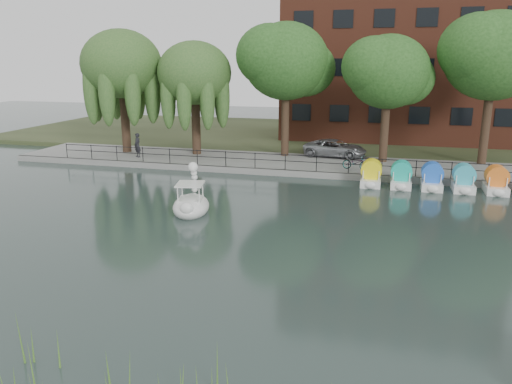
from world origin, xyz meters
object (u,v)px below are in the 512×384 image
at_px(bicycle, 356,162).
at_px(swan_boat, 191,202).
at_px(minivan, 335,147).
at_px(pedestrian, 137,143).

relative_size(bicycle, swan_boat, 0.56).
distance_m(minivan, pedestrian, 14.25).
bearing_deg(minivan, bicycle, -148.91).
relative_size(minivan, pedestrian, 2.60).
distance_m(bicycle, swan_boat, 12.42).
bearing_deg(bicycle, minivan, 36.56).
height_order(bicycle, pedestrian, pedestrian).
bearing_deg(swan_boat, bicycle, 42.40).
xyz_separation_m(minivan, bicycle, (1.73, -4.03, -0.21)).
bearing_deg(pedestrian, bicycle, 31.98).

